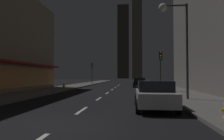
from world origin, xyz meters
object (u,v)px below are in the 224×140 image
Objects in this scene: car_parked_near at (154,95)px; car_parked_far at (139,82)px; fire_hydrant_far_left at (64,86)px; traffic_light_far_left at (92,69)px; traffic_light_near_right at (161,62)px; street_lamp_right at (175,27)px.

car_parked_near is 1.00× the size of car_parked_far.
traffic_light_far_left reaches higher than fire_hydrant_far_left.
car_parked_far is at bearing 90.00° from car_parked_near.
traffic_light_near_right is 1.00× the size of traffic_light_far_left.
car_parked_far is at bearing 101.25° from traffic_light_near_right.
fire_hydrant_far_left is at bearing -143.36° from car_parked_far.
traffic_light_far_left is 28.32m from street_lamp_right.
car_parked_near is at bearing -72.96° from traffic_light_far_left.
fire_hydrant_far_left is 0.16× the size of traffic_light_near_right.
car_parked_near is 0.64× the size of street_lamp_right.
car_parked_near is 1.01× the size of traffic_light_near_right.
traffic_light_far_left is at bearing 121.07° from traffic_light_near_right.
traffic_light_far_left is at bearing 112.64° from street_lamp_right.
street_lamp_right is (10.88, -26.08, 1.87)m from traffic_light_far_left.
car_parked_near is at bearing -99.43° from traffic_light_near_right.
traffic_light_near_right is 0.64× the size of street_lamp_right.
traffic_light_near_right reaches higher than car_parked_near.
traffic_light_near_right is (1.90, 11.44, 2.45)m from car_parked_near.
car_parked_far reaches higher than fire_hydrant_far_left.
traffic_light_near_right is (11.40, -2.49, 2.74)m from fire_hydrant_far_left.
car_parked_far is at bearing -43.72° from traffic_light_far_left.
car_parked_far is 11.84m from fire_hydrant_far_left.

